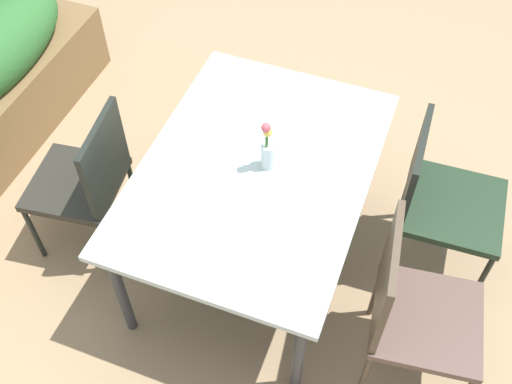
{
  "coord_description": "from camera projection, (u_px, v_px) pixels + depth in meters",
  "views": [
    {
      "loc": [
        -1.75,
        -0.74,
        2.87
      ],
      "look_at": [
        -0.01,
        -0.09,
        0.55
      ],
      "focal_mm": 43.02,
      "sensor_mm": 36.0,
      "label": 1
    }
  ],
  "objects": [
    {
      "name": "chair_near_left",
      "position": [
        411.0,
        306.0,
        2.62
      ],
      "size": [
        0.53,
        0.53,
        0.94
      ],
      "rotation": [
        0.0,
        0.0,
        3.27
      ],
      "color": "brown",
      "rests_on": "ground"
    },
    {
      "name": "flower_vase",
      "position": [
        268.0,
        148.0,
        2.75
      ],
      "size": [
        0.07,
        0.07,
        0.29
      ],
      "color": "silver",
      "rests_on": "dining_table"
    },
    {
      "name": "dining_table",
      "position": [
        256.0,
        176.0,
        2.88
      ],
      "size": [
        1.43,
        1.04,
        0.72
      ],
      "color": "#B2C6C1",
      "rests_on": "ground"
    },
    {
      "name": "chair_near_right",
      "position": [
        439.0,
        196.0,
        3.0
      ],
      "size": [
        0.51,
        0.51,
        0.88
      ],
      "rotation": [
        0.0,
        0.0,
        3.18
      ],
      "color": "#1F3220",
      "rests_on": "ground"
    },
    {
      "name": "chair_far_side",
      "position": [
        87.0,
        178.0,
        3.08
      ],
      "size": [
        0.5,
        0.5,
        0.89
      ],
      "rotation": [
        0.0,
        0.0,
        0.13
      ],
      "color": "#292720",
      "rests_on": "ground"
    },
    {
      "name": "ground_plane",
      "position": [
        242.0,
        246.0,
        3.43
      ],
      "size": [
        12.0,
        12.0,
        0.0
      ],
      "primitive_type": "plane",
      "color": "#9E7F5B"
    }
  ]
}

